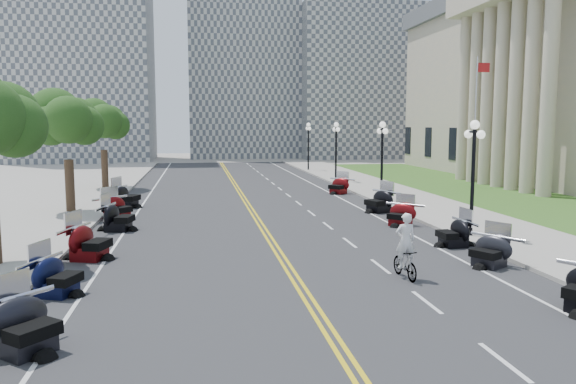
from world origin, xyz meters
name	(u,v)px	position (x,y,z in m)	size (l,w,h in m)	color
ground	(290,270)	(0.00, 0.00, 0.00)	(160.00, 160.00, 0.00)	gray
road	(258,221)	(0.00, 10.00, 0.00)	(16.00, 90.00, 0.01)	#333335
centerline_yellow_a	(256,221)	(-0.12, 10.00, 0.01)	(0.12, 90.00, 0.00)	yellow
centerline_yellow_b	(260,220)	(0.12, 10.00, 0.01)	(0.12, 90.00, 0.00)	yellow
edge_line_north	(378,217)	(6.40, 10.00, 0.01)	(0.12, 90.00, 0.00)	white
edge_line_south	(130,224)	(-6.40, 10.00, 0.01)	(0.12, 90.00, 0.00)	white
lane_dash_4	(504,362)	(3.20, -8.00, 0.01)	(0.12, 2.00, 0.00)	white
lane_dash_5	(427,302)	(3.20, -4.00, 0.01)	(0.12, 2.00, 0.00)	white
lane_dash_6	(380,266)	(3.20, 0.00, 0.01)	(0.12, 2.00, 0.00)	white
lane_dash_7	(350,243)	(3.20, 4.00, 0.01)	(0.12, 2.00, 0.00)	white
lane_dash_8	(328,226)	(3.20, 8.00, 0.01)	(0.12, 2.00, 0.00)	white
lane_dash_9	(311,213)	(3.20, 12.00, 0.01)	(0.12, 2.00, 0.00)	white
lane_dash_10	(298,203)	(3.20, 16.00, 0.01)	(0.12, 2.00, 0.00)	white
lane_dash_11	(288,195)	(3.20, 20.00, 0.01)	(0.12, 2.00, 0.00)	white
lane_dash_12	(280,189)	(3.20, 24.00, 0.01)	(0.12, 2.00, 0.00)	white
lane_dash_13	(273,183)	(3.20, 28.00, 0.01)	(0.12, 2.00, 0.00)	white
lane_dash_14	(267,179)	(3.20, 32.00, 0.01)	(0.12, 2.00, 0.00)	white
lane_dash_15	(262,175)	(3.20, 36.00, 0.01)	(0.12, 2.00, 0.00)	white
lane_dash_16	(258,172)	(3.20, 40.00, 0.01)	(0.12, 2.00, 0.00)	white
lane_dash_17	(254,169)	(3.20, 44.00, 0.01)	(0.12, 2.00, 0.00)	white
lane_dash_18	(250,166)	(3.20, 48.00, 0.01)	(0.12, 2.00, 0.00)	white
lane_dash_19	(247,164)	(3.20, 52.00, 0.01)	(0.12, 2.00, 0.00)	white
sidewalk_north	(450,214)	(10.50, 10.00, 0.07)	(5.00, 90.00, 0.15)	#9E9991
sidewalk_south	(42,225)	(-10.50, 10.00, 0.07)	(5.00, 90.00, 0.15)	#9E9991
lawn	(493,194)	(17.50, 18.00, 0.05)	(9.00, 60.00, 0.10)	#356023
distant_block_a	(83,64)	(-18.00, 62.00, 13.00)	(18.00, 14.00, 26.00)	gray
distant_block_b	(242,57)	(4.00, 68.00, 15.00)	(16.00, 12.00, 30.00)	gray
distant_block_c	(363,84)	(22.00, 65.00, 11.00)	(20.00, 14.00, 22.00)	gray
street_lamp_2	(473,179)	(8.60, 4.00, 2.60)	(0.50, 1.20, 4.90)	black
street_lamp_3	(382,161)	(8.60, 16.00, 2.60)	(0.50, 1.20, 4.90)	black
street_lamp_4	(336,152)	(8.60, 28.00, 2.60)	(0.50, 1.20, 4.90)	black
street_lamp_5	(308,147)	(8.60, 40.00, 2.60)	(0.50, 1.20, 4.90)	black
flagpole	(475,123)	(18.00, 22.00, 5.00)	(1.10, 0.20, 10.00)	silver
tree_3	(67,128)	(-10.00, 14.00, 4.75)	(4.80, 4.80, 9.20)	#235619
tree_4	(103,127)	(-10.00, 26.00, 4.75)	(4.80, 4.80, 9.20)	#235619
motorcycle_n_5	(489,249)	(6.92, -0.61, 0.62)	(1.76, 1.76, 1.23)	black
motorcycle_n_6	(454,231)	(7.14, 2.62, 0.63)	(1.80, 1.80, 1.26)	black
motorcycle_n_7	(401,213)	(6.70, 7.44, 0.62)	(1.77, 1.77, 1.24)	#590A0C
motorcycle_n_8	(379,200)	(7.02, 11.72, 0.70)	(2.01, 2.01, 1.41)	black
motorcycle_n_10	(338,185)	(6.87, 20.31, 0.64)	(1.83, 1.83, 1.28)	#590A0C
motorcycle_s_4	(24,323)	(-6.77, -5.92, 0.69)	(1.96, 1.96, 1.37)	black
motorcycle_s_5	(57,274)	(-7.09, -1.70, 0.63)	(1.81, 1.81, 1.27)	black
motorcycle_s_6	(89,240)	(-6.97, 2.68, 0.72)	(2.06, 2.06, 1.44)	#590A0C
motorcycle_s_7	(118,216)	(-6.71, 8.29, 0.71)	(2.02, 2.02, 1.41)	black
motorcycle_s_8	(117,207)	(-7.19, 11.53, 0.68)	(1.95, 1.95, 1.37)	#590A0C
motorcycle_s_9	(126,195)	(-7.23, 15.81, 0.74)	(2.10, 2.10, 1.47)	black
bicycle	(405,264)	(3.47, -1.59, 0.49)	(0.46, 1.63, 0.98)	#A51414
cyclist_rider	(406,221)	(3.47, -1.59, 1.87)	(0.65, 0.43, 1.79)	white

